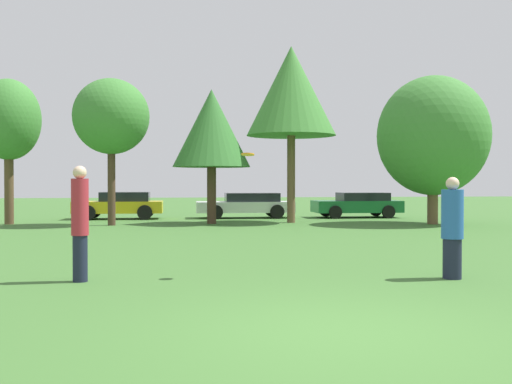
{
  "coord_description": "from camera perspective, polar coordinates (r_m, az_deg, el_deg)",
  "views": [
    {
      "loc": [
        -1.82,
        -6.22,
        1.64
      ],
      "look_at": [
        -0.22,
        5.03,
        1.46
      ],
      "focal_mm": 41.14,
      "sensor_mm": 36.0,
      "label": 1
    }
  ],
  "objects": [
    {
      "name": "tree_3",
      "position": [
        24.46,
        3.44,
        9.73
      ],
      "size": [
        3.68,
        3.68,
        7.27
      ],
      "color": "brown",
      "rests_on": "ground"
    },
    {
      "name": "parked_car_green",
      "position": [
        28.19,
        9.87,
        -1.18
      ],
      "size": [
        4.1,
        2.02,
        1.18
      ],
      "rotation": [
        0.0,
        0.0,
        3.12
      ],
      "color": "#196633",
      "rests_on": "ground"
    },
    {
      "name": "person_thrower",
      "position": [
        10.13,
        -16.74,
        -2.77
      ],
      "size": [
        0.28,
        0.28,
        1.92
      ],
      "rotation": [
        0.0,
        0.0,
        -0.09
      ],
      "color": "#191E33",
      "rests_on": "ground"
    },
    {
      "name": "tree_1",
      "position": [
        23.39,
        -13.89,
        7.08
      ],
      "size": [
        2.91,
        2.91,
        5.66
      ],
      "color": "#473323",
      "rests_on": "ground"
    },
    {
      "name": "ground_plane",
      "position": [
        6.69,
        8.16,
        -13.28
      ],
      "size": [
        120.0,
        120.0,
        0.0
      ],
      "primitive_type": "plane",
      "color": "#3D6B2D"
    },
    {
      "name": "tree_4",
      "position": [
        24.37,
        16.83,
        5.24
      ],
      "size": [
        4.38,
        4.38,
        5.88
      ],
      "color": "brown",
      "rests_on": "ground"
    },
    {
      "name": "tree_0",
      "position": [
        25.28,
        -22.92,
        6.4
      ],
      "size": [
        2.48,
        2.48,
        5.75
      ],
      "color": "brown",
      "rests_on": "ground"
    },
    {
      "name": "parked_car_white",
      "position": [
        27.4,
        -0.92,
        -1.23
      ],
      "size": [
        4.55,
        1.94,
        1.17
      ],
      "rotation": [
        0.0,
        0.0,
        3.12
      ],
      "color": "silver",
      "rests_on": "ground"
    },
    {
      "name": "frisbee",
      "position": [
        10.17,
        -0.81,
        3.68
      ],
      "size": [
        0.23,
        0.23,
        0.06
      ],
      "color": "orange"
    },
    {
      "name": "person_catcher",
      "position": [
        10.55,
        18.55,
        -3.33
      ],
      "size": [
        0.37,
        0.37,
        1.74
      ],
      "rotation": [
        0.0,
        0.0,
        3.05
      ],
      "color": "#191E33",
      "rests_on": "ground"
    },
    {
      "name": "tree_2",
      "position": [
        23.67,
        -4.35,
        6.15
      ],
      "size": [
        3.12,
        3.12,
        5.4
      ],
      "color": "#473323",
      "rests_on": "ground"
    },
    {
      "name": "parked_car_yellow",
      "position": [
        27.3,
        -13.06,
        -1.21
      ],
      "size": [
        3.97,
        1.92,
        1.22
      ],
      "rotation": [
        0.0,
        0.0,
        3.12
      ],
      "color": "gold",
      "rests_on": "ground"
    }
  ]
}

